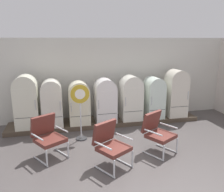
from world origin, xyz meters
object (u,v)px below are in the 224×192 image
(refrigerator_2, at_px, (79,102))
(refrigerator_0, at_px, (26,100))
(refrigerator_5, at_px, (154,96))
(refrigerator_3, at_px, (105,99))
(armchair_center, at_px, (110,143))
(armchair_right, at_px, (157,131))
(sign_stand, at_px, (81,111))
(armchair_left, at_px, (48,135))
(refrigerator_1, at_px, (52,102))
(refrigerator_6, at_px, (176,92))
(refrigerator_4, at_px, (131,97))

(refrigerator_2, bearing_deg, refrigerator_0, 178.69)
(refrigerator_2, relative_size, refrigerator_5, 0.98)
(refrigerator_3, distance_m, armchair_center, 2.57)
(refrigerator_0, height_order, armchair_right, refrigerator_0)
(refrigerator_2, bearing_deg, refrigerator_3, 1.69)
(armchair_right, relative_size, sign_stand, 0.64)
(armchair_left, bearing_deg, armchair_center, -29.19)
(refrigerator_2, distance_m, refrigerator_3, 0.85)
(refrigerator_1, height_order, refrigerator_2, refrigerator_1)
(refrigerator_6, distance_m, armchair_left, 4.63)
(refrigerator_5, height_order, sign_stand, sign_stand)
(sign_stand, bearing_deg, armchair_left, -137.15)
(refrigerator_3, height_order, refrigerator_6, refrigerator_6)
(refrigerator_4, bearing_deg, refrigerator_5, 1.76)
(sign_stand, bearing_deg, armchair_right, -33.21)
(armchair_center, distance_m, sign_stand, 1.66)
(armchair_left, relative_size, armchair_center, 1.00)
(refrigerator_6, relative_size, sign_stand, 1.03)
(refrigerator_4, bearing_deg, refrigerator_3, 179.74)
(refrigerator_1, relative_size, armchair_left, 1.43)
(refrigerator_6, bearing_deg, armchair_right, -127.49)
(armchair_left, bearing_deg, refrigerator_3, 45.10)
(refrigerator_0, relative_size, armchair_center, 1.59)
(refrigerator_3, xyz_separation_m, armchair_left, (-1.76, -1.76, -0.33))
(refrigerator_6, bearing_deg, refrigerator_5, 177.25)
(refrigerator_2, relative_size, armchair_center, 1.35)
(refrigerator_3, height_order, sign_stand, sign_stand)
(refrigerator_0, bearing_deg, refrigerator_1, -0.44)
(refrigerator_0, height_order, armchair_center, refrigerator_0)
(refrigerator_2, height_order, refrigerator_4, refrigerator_4)
(refrigerator_2, relative_size, sign_stand, 0.86)
(refrigerator_1, height_order, sign_stand, refrigerator_1)
(sign_stand, bearing_deg, refrigerator_0, 147.48)
(refrigerator_4, relative_size, sign_stand, 0.94)
(armchair_center, bearing_deg, armchair_left, 150.81)
(armchair_center, xyz_separation_m, sign_stand, (-0.49, 1.56, 0.28))
(refrigerator_0, distance_m, refrigerator_3, 2.42)
(refrigerator_0, height_order, refrigerator_6, refrigerator_6)
(refrigerator_0, height_order, refrigerator_2, refrigerator_0)
(refrigerator_5, bearing_deg, armchair_left, -152.73)
(refrigerator_2, height_order, sign_stand, sign_stand)
(refrigerator_1, relative_size, armchair_center, 1.43)
(refrigerator_3, height_order, armchair_left, refrigerator_3)
(refrigerator_4, height_order, armchair_right, refrigerator_4)
(refrigerator_1, height_order, refrigerator_6, refrigerator_6)
(refrigerator_3, bearing_deg, armchair_center, -98.99)
(refrigerator_4, height_order, armchair_left, refrigerator_4)
(refrigerator_2, height_order, refrigerator_6, refrigerator_6)
(armchair_left, height_order, armchair_center, same)
(refrigerator_0, relative_size, refrigerator_4, 1.09)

